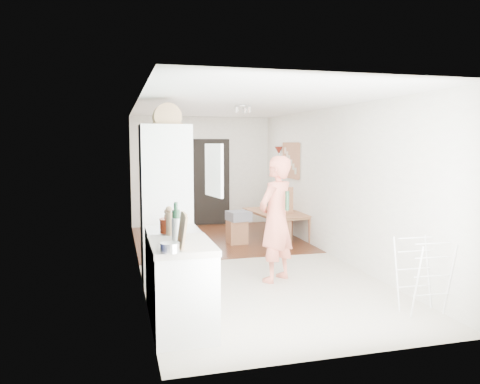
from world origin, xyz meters
name	(u,v)px	position (x,y,z in m)	size (l,w,h in m)	color
room_shell	(241,185)	(0.00, 0.00, 1.25)	(3.20, 7.00, 2.50)	beige
floor	(241,262)	(0.00, 0.00, 0.00)	(3.20, 7.00, 0.01)	beige
wood_floor_overlay	(217,239)	(0.00, 1.85, 0.01)	(3.20, 3.30, 0.01)	#593118
sage_wall_panel	(146,148)	(-1.59, -2.00, 1.85)	(0.02, 3.00, 1.30)	gray
tile_splashback	(152,221)	(-1.59, -2.55, 1.15)	(0.02, 1.90, 0.50)	black
doorway_recess	(210,182)	(0.20, 3.48, 1.00)	(0.90, 0.04, 2.00)	black
base_cabinet	(182,290)	(-1.30, -2.55, 0.43)	(0.60, 0.90, 0.86)	white
worktop	(181,245)	(-1.30, -2.55, 0.89)	(0.62, 0.92, 0.06)	beige
range_cooker	(173,270)	(-1.30, -1.80, 0.44)	(0.60, 0.60, 0.88)	white
cooker_top	(173,231)	(-1.30, -1.80, 0.90)	(0.60, 0.60, 0.04)	silver
fridge_housing	(166,204)	(-1.27, -0.78, 1.07)	(0.66, 0.66, 2.15)	white
fridge_door	(214,170)	(-0.66, -1.08, 1.55)	(0.56, 0.04, 0.70)	white
fridge_interior	(188,169)	(-0.96, -0.78, 1.55)	(0.02, 0.52, 0.66)	white
pinboard	(291,160)	(1.58, 1.90, 1.55)	(0.03, 0.90, 0.70)	tan
pinboard_frame	(290,160)	(1.57, 1.90, 1.55)	(0.01, 0.94, 0.74)	#9B6C42
wall_sconce	(279,150)	(1.54, 2.55, 1.75)	(0.18, 0.18, 0.16)	maroon
person	(276,208)	(0.20, -1.12, 1.02)	(0.75, 0.49, 2.05)	#E2745B
dining_table	(278,227)	(1.20, 1.59, 0.23)	(1.32, 0.74, 0.47)	#9B6C42
dining_chair	(281,216)	(1.10, 1.19, 0.53)	(0.45, 0.45, 1.06)	#9B6C42
stool	(237,232)	(0.28, 1.32, 0.22)	(0.34, 0.34, 0.45)	#9B6C42
grey_drape	(239,216)	(0.30, 1.30, 0.54)	(0.39, 0.39, 0.18)	slate
drying_rack	(423,276)	(1.38, -2.73, 0.42)	(0.44, 0.39, 0.85)	white
bread_bin	(167,117)	(-1.24, -0.84, 2.25)	(0.38, 0.36, 0.20)	tan
red_casserole	(171,225)	(-1.34, -1.98, 1.00)	(0.26, 0.26, 0.15)	#D24119
steel_pan	(170,247)	(-1.46, -2.95, 0.96)	(0.18, 0.18, 0.09)	silver
held_bottle	(287,201)	(0.30, -1.29, 1.14)	(0.06, 0.06, 0.26)	#1E4127
bottle_a	(176,226)	(-1.34, -2.50, 1.08)	(0.08, 0.08, 0.32)	#1E4127
bottle_b	(175,224)	(-1.32, -2.27, 1.07)	(0.07, 0.07, 0.29)	#1E4127
bottle_c	(177,230)	(-1.34, -2.51, 1.04)	(0.10, 0.10, 0.24)	silver
pepper_mill_front	(169,224)	(-1.38, -2.15, 1.04)	(0.07, 0.07, 0.25)	tan
pepper_mill_back	(167,224)	(-1.39, -2.02, 1.02)	(0.06, 0.06, 0.21)	tan
chopping_boards	(182,230)	(-1.32, -2.80, 1.09)	(0.04, 0.25, 0.34)	tan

